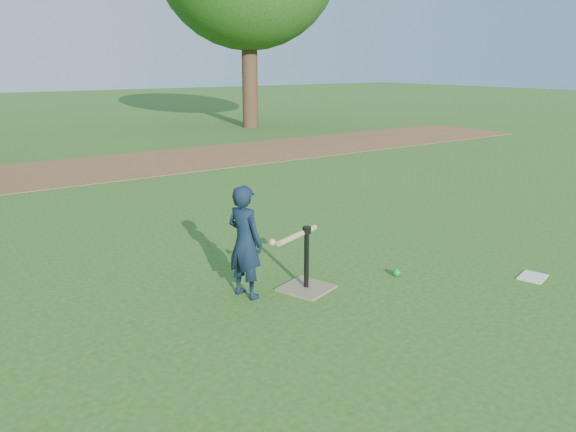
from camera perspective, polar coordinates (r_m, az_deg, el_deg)
ground at (r=5.38m, az=3.94°, el=-7.33°), size 80.00×80.00×0.00m
dirt_strip at (r=11.95m, az=-19.36°, el=4.55°), size 24.00×3.00×0.01m
child at (r=5.04m, az=-4.40°, el=-2.64°), size 0.34×0.43×1.04m
wiffle_ball_ground at (r=5.75m, az=10.96°, el=-5.64°), size 0.08×0.08×0.08m
clipboard at (r=6.13m, az=23.61°, el=-5.69°), size 0.35×0.31×0.01m
batting_tee at (r=5.31m, az=1.87°, el=-6.33°), size 0.54×0.54×0.61m
swing_action at (r=5.11m, az=1.00°, el=-1.92°), size 0.62×0.28×0.09m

